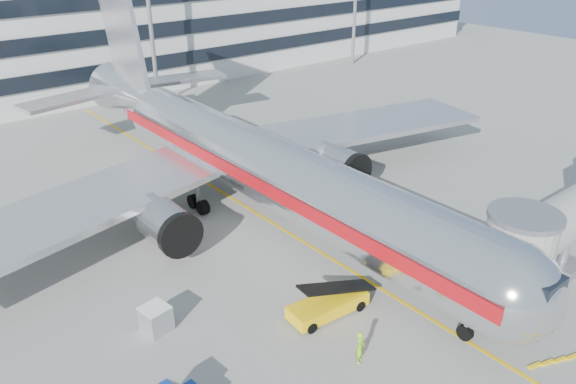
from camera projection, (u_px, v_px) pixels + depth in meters
ground at (357, 274)px, 35.78m from camera, size 180.00×180.00×0.00m
lead_in_line at (263, 217)px, 42.74m from camera, size 0.25×70.00×0.01m
main_jet at (248, 159)px, 42.10m from camera, size 50.95×48.70×16.06m
terminal at (39, 29)px, 72.74m from camera, size 150.00×24.25×15.60m
belt_loader at (328, 304)px, 31.86m from camera, size 5.09×2.19×2.40m
cargo_container_right at (156, 319)px, 30.60m from camera, size 1.60×1.60×1.50m
ramp_worker at (360, 347)px, 28.31m from camera, size 0.80×0.76×1.84m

